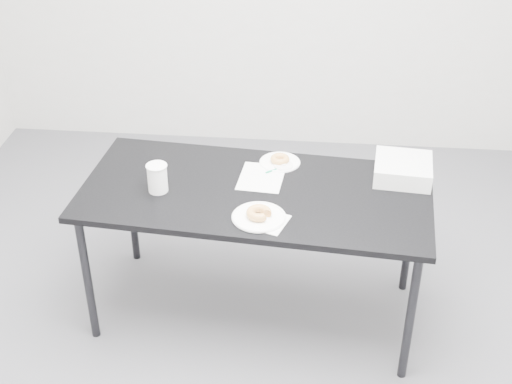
# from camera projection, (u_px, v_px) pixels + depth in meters

# --- Properties ---
(floor) EXTENTS (4.00, 4.00, 0.00)m
(floor) POSITION_uv_depth(u_px,v_px,m) (246.00, 324.00, 3.64)
(floor) COLOR #4B4B50
(floor) RESTS_ON ground
(table) EXTENTS (1.70, 0.90, 0.75)m
(table) POSITION_uv_depth(u_px,v_px,m) (256.00, 200.00, 3.37)
(table) COLOR black
(table) RESTS_ON floor
(scorecard) EXTENTS (0.23, 0.28, 0.00)m
(scorecard) POSITION_uv_depth(u_px,v_px,m) (261.00, 177.00, 3.43)
(scorecard) COLOR white
(scorecard) RESTS_ON table
(logo_patch) EXTENTS (0.05, 0.05, 0.00)m
(logo_patch) POSITION_uv_depth(u_px,v_px,m) (281.00, 169.00, 3.49)
(logo_patch) COLOR #3C942A
(logo_patch) RESTS_ON scorecard
(pen) EXTENTS (0.10, 0.08, 0.01)m
(pen) POSITION_uv_depth(u_px,v_px,m) (276.00, 169.00, 3.49)
(pen) COLOR #0B7F55
(pen) RESTS_ON scorecard
(napkin) EXTENTS (0.21, 0.21, 0.00)m
(napkin) POSITION_uv_depth(u_px,v_px,m) (267.00, 221.00, 3.12)
(napkin) COLOR white
(napkin) RESTS_ON table
(plate_near) EXTENTS (0.24, 0.24, 0.01)m
(plate_near) POSITION_uv_depth(u_px,v_px,m) (259.00, 217.00, 3.14)
(plate_near) COLOR white
(plate_near) RESTS_ON napkin
(donut_near) EXTENTS (0.15, 0.15, 0.04)m
(donut_near) POSITION_uv_depth(u_px,v_px,m) (259.00, 213.00, 3.12)
(donut_near) COLOR #C0773C
(donut_near) RESTS_ON plate_near
(plate_far) EXTENTS (0.20, 0.20, 0.01)m
(plate_far) POSITION_uv_depth(u_px,v_px,m) (280.00, 162.00, 3.55)
(plate_far) COLOR white
(plate_far) RESTS_ON table
(donut_far) EXTENTS (0.10, 0.10, 0.03)m
(donut_far) POSITION_uv_depth(u_px,v_px,m) (280.00, 159.00, 3.54)
(donut_far) COLOR #C0773C
(donut_far) RESTS_ON plate_far
(coffee_cup) EXTENTS (0.09, 0.09, 0.14)m
(coffee_cup) POSITION_uv_depth(u_px,v_px,m) (157.00, 178.00, 3.30)
(coffee_cup) COLOR white
(coffee_cup) RESTS_ON table
(cup_lid) EXTENTS (0.09, 0.09, 0.01)m
(cup_lid) POSITION_uv_depth(u_px,v_px,m) (284.00, 166.00, 3.51)
(cup_lid) COLOR silver
(cup_lid) RESTS_ON table
(bakery_box) EXTENTS (0.29, 0.29, 0.09)m
(bakery_box) POSITION_uv_depth(u_px,v_px,m) (403.00, 169.00, 3.41)
(bakery_box) COLOR silver
(bakery_box) RESTS_ON table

